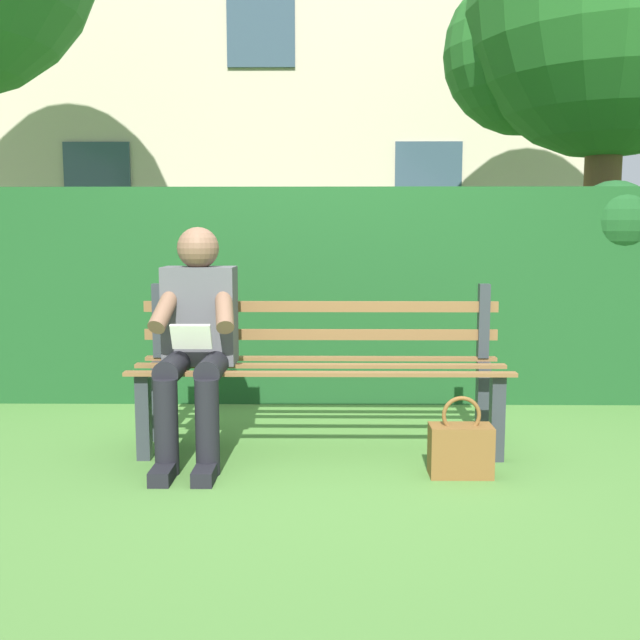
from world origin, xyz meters
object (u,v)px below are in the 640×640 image
object	(u,v)px
person_seated	(196,335)
tree	(595,21)
handbag	(461,449)
park_bench	(320,367)

from	to	relation	value
person_seated	tree	bearing A→B (deg)	-133.71
tree	handbag	distance (m)	5.07
park_bench	person_seated	distance (m)	0.70
tree	person_seated	bearing A→B (deg)	46.29
tree	park_bench	bearing A→B (deg)	51.18
person_seated	handbag	bearing A→B (deg)	167.21
person_seated	handbag	distance (m)	1.45
tree	handbag	bearing A→B (deg)	62.91
tree	handbag	size ratio (longest dim) A/B	11.52
handbag	tree	bearing A→B (deg)	-117.09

